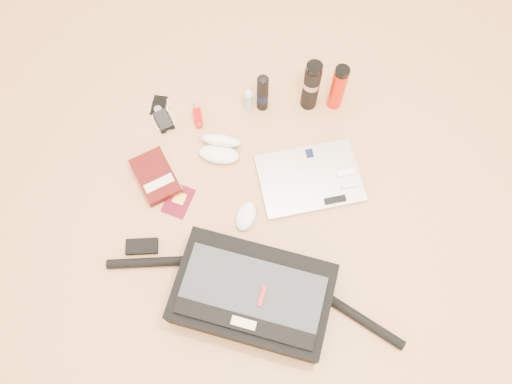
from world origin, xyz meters
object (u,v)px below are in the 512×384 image
messenger_bag (252,294)px  thermos_red (338,88)px  thermos_black (311,86)px  laptop (310,179)px  book (156,176)px

messenger_bag → thermos_red: (0.38, 0.76, 0.05)m
thermos_red → thermos_black: bearing=176.4°
laptop → thermos_black: bearing=77.3°
messenger_bag → laptop: 0.50m
laptop → book: size_ratio=1.70×
book → thermos_black: (0.61, 0.29, 0.11)m
thermos_black → messenger_bag: bearing=-109.6°
messenger_bag → thermos_black: bearing=89.2°
laptop → book: book is taller
book → thermos_red: thermos_red is taller
laptop → thermos_red: 0.37m
thermos_black → thermos_red: bearing=-3.6°
messenger_bag → thermos_black: 0.82m
messenger_bag → thermos_black: thermos_black is taller
laptop → messenger_bag: bearing=-127.7°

